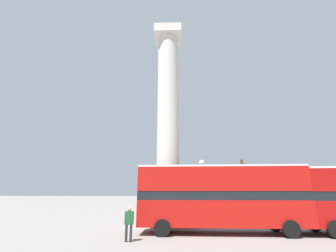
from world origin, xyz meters
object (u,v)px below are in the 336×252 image
Objects in this scene: street_lamp at (203,187)px; bus_a at (220,195)px; equestrian_statue at (245,198)px; monument_column at (168,131)px; pedestrian_near_lamp at (129,222)px.

bus_a is at bearing -71.76° from street_lamp.
equestrian_statue is 1.22× the size of street_lamp.
equestrian_statue is (4.67, 10.29, -0.52)m from bus_a.
monument_column reaches higher than pedestrian_near_lamp.
monument_column is 3.95× the size of street_lamp.
street_lamp is at bearing -32.64° from monument_column.
bus_a is 6.07× the size of pedestrian_near_lamp.
pedestrian_near_lamp is at bearing -105.66° from monument_column.
pedestrian_near_lamp is at bearing -153.85° from bus_a.
monument_column is 3.25× the size of equestrian_statue.
bus_a is at bearing -50.14° from monument_column.
monument_column reaches higher than bus_a.
equestrian_statue reaches higher than street_lamp.
bus_a is 2.78m from street_lamp.
monument_column is 10.04m from pedestrian_near_lamp.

